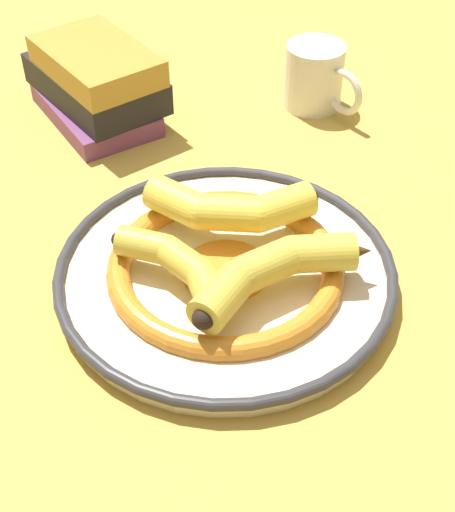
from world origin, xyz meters
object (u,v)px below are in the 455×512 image
at_px(banana_a, 226,207).
at_px(book_stack, 95,83).
at_px(coffee_mug, 316,76).
at_px(banana_c, 180,267).
at_px(decorative_bowl, 228,271).
at_px(banana_b, 274,270).

height_order(banana_a, book_stack, book_stack).
bearing_deg(coffee_mug, banana_a, -61.26).
relative_size(banana_c, coffee_mug, 1.22).
relative_size(decorative_bowl, banana_c, 2.29).
relative_size(decorative_bowl, coffee_mug, 2.80).
distance_m(banana_c, book_stack, 0.39).
xyz_separation_m(decorative_bowl, banana_a, (-0.02, -0.06, 0.04)).
bearing_deg(coffee_mug, banana_b, -49.79).
relative_size(banana_b, book_stack, 0.88).
bearing_deg(coffee_mug, decorative_bowl, -57.58).
height_order(banana_b, coffee_mug, coffee_mug).
bearing_deg(coffee_mug, book_stack, -123.42).
bearing_deg(banana_c, book_stack, -24.76).
bearing_deg(decorative_bowl, banana_b, 121.84).
bearing_deg(book_stack, banana_b, 178.93).
xyz_separation_m(banana_a, banana_b, (-0.01, 0.11, -0.00)).
height_order(decorative_bowl, banana_a, banana_a).
bearing_deg(banana_a, coffee_mug, 71.93).
height_order(decorative_bowl, banana_c, banana_c).
height_order(decorative_bowl, coffee_mug, coffee_mug).
bearing_deg(book_stack, decorative_bowl, 176.00).
height_order(banana_c, coffee_mug, coffee_mug).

